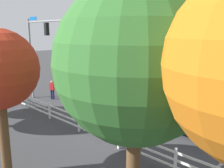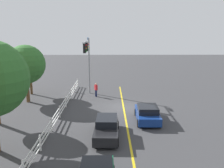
# 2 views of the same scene
# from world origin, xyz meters

# --- Properties ---
(ground_plane) EXTENTS (120.00, 120.00, 0.00)m
(ground_plane) POSITION_xyz_m (0.00, 0.00, 0.00)
(ground_plane) COLOR #38383A
(lane_center_stripe) EXTENTS (28.00, 0.16, 0.01)m
(lane_center_stripe) POSITION_xyz_m (-4.00, 0.00, 0.00)
(lane_center_stripe) COLOR gold
(lane_center_stripe) RESTS_ON ground_plane
(signal_assembly) EXTENTS (6.82, 0.37, 7.15)m
(signal_assembly) POSITION_xyz_m (4.28, 4.06, 5.01)
(signal_assembly) COLOR gray
(signal_assembly) RESTS_ON ground_plane
(car_0) EXTENTS (4.28, 2.09, 1.45)m
(car_0) POSITION_xyz_m (-3.95, -1.89, 0.70)
(car_0) COLOR navy
(car_0) RESTS_ON ground_plane
(car_2) EXTENTS (4.74, 1.97, 1.47)m
(car_2) POSITION_xyz_m (-7.20, 1.69, 0.71)
(car_2) COLOR black
(car_2) RESTS_ON ground_plane
(pedestrian) EXTENTS (0.48, 0.42, 1.69)m
(pedestrian) POSITION_xyz_m (4.51, 3.14, 0.93)
(pedestrian) COLOR #191E3F
(pedestrian) RESTS_ON ground_plane
(white_rail_fence) EXTENTS (26.10, 0.10, 1.15)m
(white_rail_fence) POSITION_xyz_m (-3.00, 6.09, 0.60)
(white_rail_fence) COLOR white
(white_rail_fence) RESTS_ON ground_plane
(tree_0) EXTENTS (4.94, 4.94, 7.43)m
(tree_0) POSITION_xyz_m (-9.56, 8.98, 4.94)
(tree_0) COLOR brown
(tree_0) RESTS_ON ground_plane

